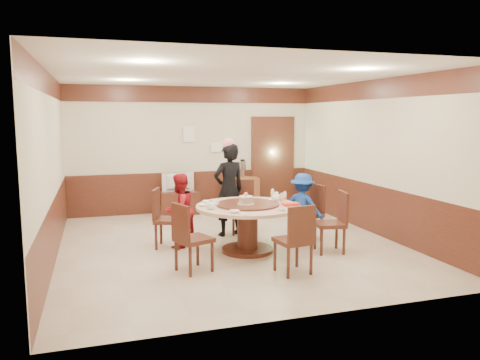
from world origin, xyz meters
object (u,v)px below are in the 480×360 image
object	(u,v)px
person_red	(179,210)
banquet_table	(247,219)
television	(179,182)
thermos	(243,169)
side_cabinet	(241,194)
person_standing	(229,190)
person_blue	(302,207)
shrimp_platter	(291,205)
birthday_cake	(246,200)
tv_stand	(179,203)

from	to	relation	value
person_red	banquet_table	bearing A→B (deg)	111.26
television	thermos	world-z (taller)	thermos
banquet_table	thermos	world-z (taller)	thermos
banquet_table	side_cabinet	distance (m)	3.37
person_standing	person_blue	xyz separation A→B (m)	(1.12, -0.72, -0.25)
person_standing	shrimp_platter	distance (m)	1.54
person_standing	side_cabinet	xyz separation A→B (m)	(0.90, 2.16, -0.46)
person_standing	birthday_cake	world-z (taller)	person_standing
person_blue	tv_stand	distance (m)	3.31
side_cabinet	birthday_cake	bearing A→B (deg)	-105.96
banquet_table	birthday_cake	size ratio (longest dim) A/B	6.20
side_cabinet	person_red	bearing A→B (deg)	-125.32
television	person_standing	bearing A→B (deg)	99.40
tv_stand	side_cabinet	world-z (taller)	side_cabinet
person_red	birthday_cake	world-z (taller)	person_red
banquet_table	shrimp_platter	world-z (taller)	shrimp_platter
person_blue	tv_stand	size ratio (longest dim) A/B	1.38
person_blue	birthday_cake	size ratio (longest dim) A/B	4.46
person_red	side_cabinet	xyz separation A→B (m)	(1.88, 2.65, -0.24)
banquet_table	person_red	bearing A→B (deg)	148.85
person_standing	tv_stand	size ratio (longest dim) A/B	1.96
person_blue	shrimp_platter	world-z (taller)	person_blue
person_red	tv_stand	bearing A→B (deg)	-137.25
banquet_table	tv_stand	distance (m)	3.27
tv_stand	side_cabinet	xyz separation A→B (m)	(1.43, 0.03, 0.12)
tv_stand	side_cabinet	distance (m)	1.44
thermos	television	bearing A→B (deg)	-178.84
television	thermos	bearing A→B (deg)	176.36
person_standing	person_blue	world-z (taller)	person_standing
shrimp_platter	tv_stand	xyz separation A→B (m)	(-1.14, 3.54, -0.53)
person_blue	thermos	distance (m)	2.91
thermos	side_cabinet	bearing A→B (deg)	180.00
person_standing	shrimp_platter	bearing A→B (deg)	98.72
shrimp_platter	side_cabinet	size ratio (longest dim) A/B	0.38
birthday_cake	person_standing	bearing A→B (deg)	87.76
person_blue	shrimp_platter	size ratio (longest dim) A/B	3.91
person_standing	person_blue	distance (m)	1.35
person_standing	birthday_cake	bearing A→B (deg)	73.57
person_red	television	bearing A→B (deg)	-137.25
banquet_table	person_blue	size ratio (longest dim) A/B	1.39
person_red	thermos	size ratio (longest dim) A/B	3.22
person_standing	person_red	size ratio (longest dim) A/B	1.36
person_standing	person_red	xyz separation A→B (m)	(-0.98, -0.50, -0.22)
person_standing	television	size ratio (longest dim) A/B	2.33
television	side_cabinet	world-z (taller)	television
birthday_cake	television	distance (m)	3.30
birthday_cake	thermos	xyz separation A→B (m)	(0.99, 3.29, 0.10)
banquet_table	person_red	world-z (taller)	person_red
banquet_table	birthday_cake	xyz separation A→B (m)	(-0.04, -0.04, 0.31)
banquet_table	person_red	xyz separation A→B (m)	(-0.98, 0.59, 0.08)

